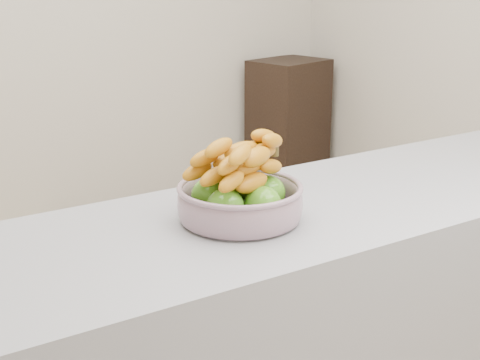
% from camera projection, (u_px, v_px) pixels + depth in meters
% --- Properties ---
extents(counter, '(2.00, 0.60, 0.90)m').
position_uv_depth(counter, '(324.00, 349.00, 1.89)').
color(counter, '#94959B').
rests_on(counter, ground).
extents(cabinet, '(0.56, 0.49, 0.87)m').
position_uv_depth(cabinet, '(288.00, 122.00, 4.68)').
color(cabinet, black).
rests_on(cabinet, ground).
extents(fruit_bowl, '(0.30, 0.30, 0.19)m').
position_uv_depth(fruit_bowl, '(240.00, 195.00, 1.59)').
color(fruit_bowl, '#A5B2C6').
rests_on(fruit_bowl, counter).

